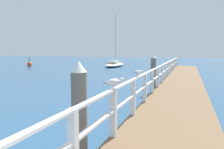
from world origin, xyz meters
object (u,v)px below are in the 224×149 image
Objects in this scene: seagull_foreground at (114,82)px; boat_0 at (115,64)px; dock_piling_far at (153,74)px; seagull_background at (138,72)px; channel_buoy at (29,64)px; dock_piling_near at (79,119)px.

boat_0 is (-8.96, 25.84, -1.28)m from seagull_foreground.
dock_piling_far is 5.35m from seagull_background.
dock_piling_near is at bearing -47.59° from channel_buoy.
seagull_foreground is at bearing 40.81° from seagull_background.
seagull_foreground is at bearing -74.20° from boat_0.
dock_piling_near is at bearing -66.27° from seagull_foreground.
dock_piling_far is 1.50× the size of channel_buoy.
seagull_foreground and seagull_background have the same top height.
boat_0 is at bearing 20.44° from channel_buoy.
seagull_foreground is 29.85m from channel_buoy.
boat_0 is 12.53m from channel_buoy.
channel_buoy is at bearing -92.21° from seagull_background.
dock_piling_near is 30.13m from channel_buoy.
seagull_background is 0.28× the size of channel_buoy.
dock_piling_near is at bearing 33.28° from seagull_background.
dock_piling_near is at bearing -90.00° from dock_piling_far.
seagull_foreground is (0.39, -7.45, 0.58)m from dock_piling_far.
seagull_background is at bearing -72.61° from boat_0.
seagull_foreground is 2.14m from seagull_background.
boat_0 reaches higher than seagull_background.
seagull_foreground is at bearing -87.03° from dock_piling_far.
dock_piling_near is 1.00× the size of dock_piling_far.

